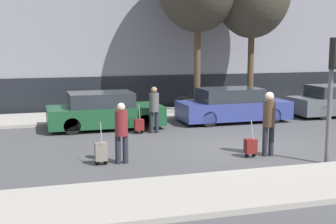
% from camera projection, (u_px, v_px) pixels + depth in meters
% --- Properties ---
extents(ground_plane, '(80.00, 80.00, 0.00)m').
position_uv_depth(ground_plane, '(245.00, 149.00, 14.24)').
color(ground_plane, '#424244').
extents(sidewalk_near, '(28.00, 2.50, 0.12)m').
position_uv_depth(sidewalk_near, '(317.00, 182.00, 10.68)').
color(sidewalk_near, gray).
rests_on(sidewalk_near, ground_plane).
extents(sidewalk_far, '(28.00, 3.00, 0.12)m').
position_uv_depth(sidewalk_far, '(175.00, 113.00, 20.86)').
color(sidewalk_far, gray).
rests_on(sidewalk_far, ground_plane).
extents(parked_car_0, '(4.24, 1.87, 1.37)m').
position_uv_depth(parked_car_0, '(104.00, 112.00, 17.43)').
color(parked_car_0, '#194728').
rests_on(parked_car_0, ground_plane).
extents(parked_car_1, '(4.44, 1.80, 1.37)m').
position_uv_depth(parked_car_1, '(232.00, 106.00, 18.90)').
color(parked_car_1, navy).
rests_on(parked_car_1, ground_plane).
extents(pedestrian_left, '(0.35, 0.34, 1.64)m').
position_uv_depth(pedestrian_left, '(121.00, 129.00, 12.37)').
color(pedestrian_left, '#23232D').
rests_on(pedestrian_left, ground_plane).
extents(trolley_left, '(0.34, 0.29, 1.14)m').
position_uv_depth(trolley_left, '(101.00, 152.00, 12.31)').
color(trolley_left, slate).
rests_on(trolley_left, ground_plane).
extents(pedestrian_center, '(0.35, 0.34, 1.65)m').
position_uv_depth(pedestrian_center, '(154.00, 107.00, 16.56)').
color(pedestrian_center, '#23232D').
rests_on(pedestrian_center, ground_plane).
extents(trolley_center, '(0.34, 0.29, 1.05)m').
position_uv_depth(trolley_center, '(139.00, 125.00, 16.50)').
color(trolley_center, maroon).
rests_on(trolley_center, ground_plane).
extents(pedestrian_right, '(0.35, 0.34, 1.84)m').
position_uv_depth(pedestrian_right, '(269.00, 120.00, 13.18)').
color(pedestrian_right, '#23232D').
rests_on(pedestrian_right, ground_plane).
extents(trolley_right, '(0.34, 0.29, 1.07)m').
position_uv_depth(trolley_right, '(251.00, 146.00, 13.12)').
color(trolley_right, maroon).
rests_on(trolley_right, ground_plane).
extents(traffic_light, '(0.28, 0.47, 3.33)m').
position_uv_depth(traffic_light, '(334.00, 75.00, 12.02)').
color(traffic_light, '#515154').
rests_on(traffic_light, ground_plane).
extents(parked_bicycle, '(1.77, 0.06, 0.96)m').
position_uv_depth(parked_bicycle, '(194.00, 104.00, 20.68)').
color(parked_bicycle, black).
rests_on(parked_bicycle, sidewalk_far).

